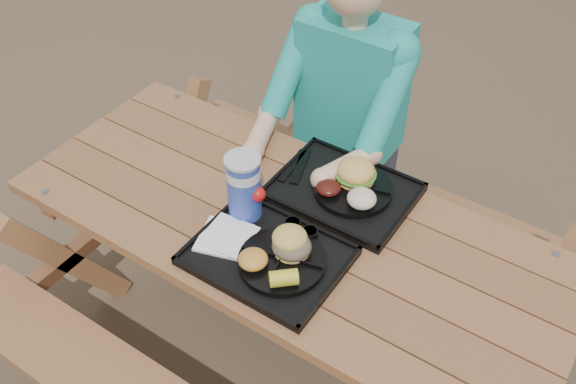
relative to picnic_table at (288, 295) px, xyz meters
The scene contains 18 objects.
ground 0.38m from the picnic_table, ahead, with size 60.00×60.00×0.00m, color #999999.
picnic_table is the anchor object (origin of this frame).
tray_near 0.42m from the picnic_table, 77.83° to the right, with size 0.45×0.35×0.02m, color black.
tray_far 0.45m from the picnic_table, 68.87° to the left, with size 0.45×0.35×0.02m, color black.
plate_near 0.45m from the picnic_table, 61.78° to the right, with size 0.26×0.26×0.02m, color black.
plate_far 0.47m from the picnic_table, 63.17° to the left, with size 0.26×0.26×0.02m, color black.
napkin_stack 0.46m from the picnic_table, 121.25° to the right, with size 0.15×0.15×0.02m, color white.
soda_cup 0.52m from the picnic_table, 155.93° to the right, with size 0.11×0.11×0.21m, color #1530A4.
condiment_bbq 0.41m from the picnic_table, 39.33° to the right, with size 0.05×0.05×0.03m, color black.
condiment_mustard 0.42m from the picnic_table, 18.62° to the right, with size 0.05×0.05×0.03m, color yellow.
sandwich 0.50m from the picnic_table, 52.54° to the right, with size 0.11×0.11×0.11m, color #EABF52, non-canonical shape.
mac_cheese 0.50m from the picnic_table, 81.81° to the right, with size 0.09×0.09×0.04m, color gold.
corn_cob 0.52m from the picnic_table, 58.83° to the right, with size 0.08×0.08×0.05m, color yellow, non-canonical shape.
cutlery_far 0.47m from the picnic_table, 113.90° to the left, with size 0.03×0.18×0.01m, color black.
burger 0.54m from the picnic_table, 68.86° to the left, with size 0.13×0.13×0.11m, color #F8BB57, non-canonical shape.
baked_beans 0.46m from the picnic_table, 70.32° to the left, with size 0.08×0.08×0.04m, color #4B130F.
potato_salad 0.50m from the picnic_table, 43.07° to the left, with size 0.09×0.09×0.05m, color #F2E3CD.
diner 0.68m from the picnic_table, 102.09° to the left, with size 0.48×0.84×1.28m, color #1AB8A0, non-canonical shape.
Camera 1 is at (0.79, -1.19, 2.20)m, focal length 40.00 mm.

